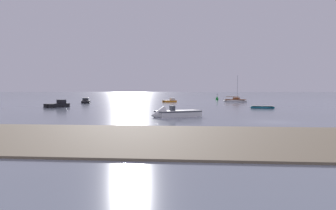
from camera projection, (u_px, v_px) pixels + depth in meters
name	position (u px, v px, depth m)	size (l,w,h in m)	color
ground_plane	(272.00, 122.00, 40.60)	(800.00, 800.00, 0.00)	gray
sailboat_moored_0	(235.00, 101.00, 102.21)	(7.02, 4.71, 7.58)	white
motorboat_moored_1	(86.00, 102.00, 93.61)	(3.29, 5.91, 2.13)	black
motorboat_moored_2	(60.00, 105.00, 73.79)	(4.27, 5.96, 2.16)	black
rowboat_moored_0	(262.00, 107.00, 69.03)	(4.68, 2.40, 0.70)	#197084
motorboat_moored_3	(171.00, 115.00, 47.65)	(6.86, 5.40, 2.28)	white
motorboat_moored_4	(172.00, 101.00, 100.93)	(4.27, 4.03, 1.66)	orange
channel_buoy	(217.00, 98.00, 121.06)	(0.90, 0.90, 2.30)	#198C2D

